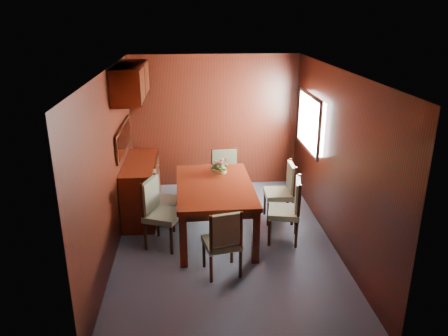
{
  "coord_description": "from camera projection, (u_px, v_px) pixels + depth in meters",
  "views": [
    {
      "loc": [
        -0.45,
        -5.46,
        3.1
      ],
      "look_at": [
        0.0,
        0.2,
        1.05
      ],
      "focal_mm": 35.0,
      "sensor_mm": 36.0,
      "label": 1
    }
  ],
  "objects": [
    {
      "name": "ground",
      "position": [
        225.0,
        242.0,
        6.21
      ],
      "size": [
        4.5,
        4.5,
        0.0
      ],
      "primitive_type": "plane",
      "color": "#3F4757",
      "rests_on": "ground"
    },
    {
      "name": "chair_foot",
      "position": [
        225.0,
        175.0,
        7.25
      ],
      "size": [
        0.48,
        0.46,
        0.95
      ],
      "rotation": [
        0.0,
        0.0,
        3.22
      ],
      "color": "black",
      "rests_on": "ground"
    },
    {
      "name": "chair_head",
      "position": [
        223.0,
        239.0,
        5.27
      ],
      "size": [
        0.5,
        0.49,
        0.9
      ],
      "rotation": [
        0.0,
        0.0,
        0.21
      ],
      "color": "black",
      "rests_on": "ground"
    },
    {
      "name": "chair_left_near",
      "position": [
        158.0,
        209.0,
        5.97
      ],
      "size": [
        0.58,
        0.6,
        0.98
      ],
      "rotation": [
        0.0,
        0.0,
        -1.94
      ],
      "color": "black",
      "rests_on": "ground"
    },
    {
      "name": "chair_left_far",
      "position": [
        159.0,
        197.0,
        6.51
      ],
      "size": [
        0.45,
        0.47,
        0.87
      ],
      "rotation": [
        0.0,
        0.0,
        -1.71
      ],
      "color": "black",
      "rests_on": "ground"
    },
    {
      "name": "flower_centerpiece",
      "position": [
        219.0,
        166.0,
        6.54
      ],
      "size": [
        0.24,
        0.24,
        0.24
      ],
      "color": "#A26031",
      "rests_on": "dining_table"
    },
    {
      "name": "chair_right_far",
      "position": [
        284.0,
        189.0,
        6.71
      ],
      "size": [
        0.44,
        0.46,
        0.94
      ],
      "rotation": [
        0.0,
        0.0,
        1.54
      ],
      "color": "black",
      "rests_on": "ground"
    },
    {
      "name": "room_shell",
      "position": [
        216.0,
        125.0,
        5.96
      ],
      "size": [
        3.06,
        4.52,
        2.41
      ],
      "color": "black",
      "rests_on": "ground"
    },
    {
      "name": "sideboard",
      "position": [
        141.0,
        189.0,
        6.9
      ],
      "size": [
        0.48,
        1.4,
        0.9
      ],
      "primitive_type": "cube",
      "color": "#391007",
      "rests_on": "ground"
    },
    {
      "name": "chair_right_near",
      "position": [
        289.0,
        207.0,
        6.09
      ],
      "size": [
        0.52,
        0.53,
        0.94
      ],
      "rotation": [
        0.0,
        0.0,
        1.35
      ],
      "color": "black",
      "rests_on": "ground"
    },
    {
      "name": "dining_table",
      "position": [
        215.0,
        192.0,
        6.17
      ],
      "size": [
        1.1,
        1.72,
        0.8
      ],
      "rotation": [
        0.0,
        0.0,
        0.02
      ],
      "color": "#391007",
      "rests_on": "ground"
    }
  ]
}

